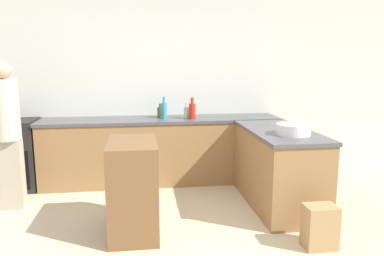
{
  "coord_description": "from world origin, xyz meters",
  "views": [
    {
      "loc": [
        -0.28,
        -2.92,
        1.68
      ],
      "look_at": [
        0.27,
        1.1,
        0.94
      ],
      "focal_mm": 35.0,
      "sensor_mm": 36.0,
      "label": 1
    }
  ],
  "objects_px": {
    "island_table": "(133,187)",
    "person_by_range": "(7,129)",
    "olive_oil_bottle": "(160,112)",
    "hot_sauce_bottle": "(192,111)",
    "dish_soap_bottle": "(164,110)",
    "paper_bag": "(320,227)",
    "mixing_bowl": "(293,129)",
    "range_oven": "(10,155)",
    "vinegar_bottle_clear": "(186,112)"
  },
  "relations": [
    {
      "from": "range_oven",
      "to": "paper_bag",
      "type": "relative_size",
      "value": 2.27
    },
    {
      "from": "vinegar_bottle_clear",
      "to": "hot_sauce_bottle",
      "type": "height_order",
      "value": "hot_sauce_bottle"
    },
    {
      "from": "dish_soap_bottle",
      "to": "paper_bag",
      "type": "relative_size",
      "value": 0.74
    },
    {
      "from": "olive_oil_bottle",
      "to": "dish_soap_bottle",
      "type": "bearing_deg",
      "value": -69.93
    },
    {
      "from": "island_table",
      "to": "dish_soap_bottle",
      "type": "xyz_separation_m",
      "value": [
        0.4,
        1.53,
        0.56
      ]
    },
    {
      "from": "range_oven",
      "to": "dish_soap_bottle",
      "type": "xyz_separation_m",
      "value": [
        2.05,
        -0.03,
        0.56
      ]
    },
    {
      "from": "dish_soap_bottle",
      "to": "person_by_range",
      "type": "relative_size",
      "value": 0.18
    },
    {
      "from": "vinegar_bottle_clear",
      "to": "person_by_range",
      "type": "distance_m",
      "value": 2.22
    },
    {
      "from": "range_oven",
      "to": "hot_sauce_bottle",
      "type": "height_order",
      "value": "hot_sauce_bottle"
    },
    {
      "from": "hot_sauce_bottle",
      "to": "paper_bag",
      "type": "distance_m",
      "value": 2.32
    },
    {
      "from": "island_table",
      "to": "dish_soap_bottle",
      "type": "distance_m",
      "value": 1.68
    },
    {
      "from": "vinegar_bottle_clear",
      "to": "dish_soap_bottle",
      "type": "distance_m",
      "value": 0.31
    },
    {
      "from": "island_table",
      "to": "hot_sauce_bottle",
      "type": "xyz_separation_m",
      "value": [
        0.78,
        1.43,
        0.55
      ]
    },
    {
      "from": "olive_oil_bottle",
      "to": "hot_sauce_bottle",
      "type": "xyz_separation_m",
      "value": [
        0.42,
        -0.22,
        0.04
      ]
    },
    {
      "from": "range_oven",
      "to": "paper_bag",
      "type": "height_order",
      "value": "range_oven"
    },
    {
      "from": "range_oven",
      "to": "island_table",
      "type": "bearing_deg",
      "value": -43.52
    },
    {
      "from": "paper_bag",
      "to": "hot_sauce_bottle",
      "type": "bearing_deg",
      "value": 114.13
    },
    {
      "from": "island_table",
      "to": "paper_bag",
      "type": "height_order",
      "value": "island_table"
    },
    {
      "from": "island_table",
      "to": "dish_soap_bottle",
      "type": "bearing_deg",
      "value": 75.21
    },
    {
      "from": "hot_sauce_bottle",
      "to": "olive_oil_bottle",
      "type": "bearing_deg",
      "value": 152.03
    },
    {
      "from": "range_oven",
      "to": "mixing_bowl",
      "type": "distance_m",
      "value": 3.64
    },
    {
      "from": "dish_soap_bottle",
      "to": "hot_sauce_bottle",
      "type": "distance_m",
      "value": 0.39
    },
    {
      "from": "vinegar_bottle_clear",
      "to": "dish_soap_bottle",
      "type": "xyz_separation_m",
      "value": [
        -0.31,
        0.01,
        0.03
      ]
    },
    {
      "from": "dish_soap_bottle",
      "to": "mixing_bowl",
      "type": "bearing_deg",
      "value": -45.82
    },
    {
      "from": "hot_sauce_bottle",
      "to": "vinegar_bottle_clear",
      "type": "bearing_deg",
      "value": 129.23
    },
    {
      "from": "island_table",
      "to": "range_oven",
      "type": "bearing_deg",
      "value": 136.48
    },
    {
      "from": "dish_soap_bottle",
      "to": "person_by_range",
      "type": "distance_m",
      "value": 1.94
    },
    {
      "from": "island_table",
      "to": "vinegar_bottle_clear",
      "type": "relative_size",
      "value": 4.32
    },
    {
      "from": "vinegar_bottle_clear",
      "to": "paper_bag",
      "type": "distance_m",
      "value": 2.41
    },
    {
      "from": "range_oven",
      "to": "vinegar_bottle_clear",
      "type": "height_order",
      "value": "vinegar_bottle_clear"
    },
    {
      "from": "mixing_bowl",
      "to": "paper_bag",
      "type": "xyz_separation_m",
      "value": [
        -0.03,
        -0.76,
        -0.76
      ]
    },
    {
      "from": "olive_oil_bottle",
      "to": "hot_sauce_bottle",
      "type": "bearing_deg",
      "value": -27.97
    },
    {
      "from": "island_table",
      "to": "paper_bag",
      "type": "bearing_deg",
      "value": -18.32
    },
    {
      "from": "dish_soap_bottle",
      "to": "paper_bag",
      "type": "distance_m",
      "value": 2.57
    },
    {
      "from": "island_table",
      "to": "dish_soap_bottle",
      "type": "height_order",
      "value": "dish_soap_bottle"
    },
    {
      "from": "dish_soap_bottle",
      "to": "person_by_range",
      "type": "xyz_separation_m",
      "value": [
        -1.8,
        -0.72,
        -0.09
      ]
    },
    {
      "from": "island_table",
      "to": "person_by_range",
      "type": "relative_size",
      "value": 0.55
    },
    {
      "from": "olive_oil_bottle",
      "to": "paper_bag",
      "type": "xyz_separation_m",
      "value": [
        1.31,
        -2.21,
        -0.77
      ]
    },
    {
      "from": "island_table",
      "to": "vinegar_bottle_clear",
      "type": "height_order",
      "value": "vinegar_bottle_clear"
    },
    {
      "from": "paper_bag",
      "to": "person_by_range",
      "type": "bearing_deg",
      "value": 155.98
    },
    {
      "from": "olive_oil_bottle",
      "to": "hot_sauce_bottle",
      "type": "height_order",
      "value": "hot_sauce_bottle"
    },
    {
      "from": "mixing_bowl",
      "to": "person_by_range",
      "type": "relative_size",
      "value": 0.21
    },
    {
      "from": "mixing_bowl",
      "to": "olive_oil_bottle",
      "type": "xyz_separation_m",
      "value": [
        -1.34,
        1.45,
        0.02
      ]
    },
    {
      "from": "vinegar_bottle_clear",
      "to": "mixing_bowl",
      "type": "bearing_deg",
      "value": -53.12
    },
    {
      "from": "range_oven",
      "to": "olive_oil_bottle",
      "type": "bearing_deg",
      "value": 2.69
    },
    {
      "from": "hot_sauce_bottle",
      "to": "person_by_range",
      "type": "relative_size",
      "value": 0.17
    },
    {
      "from": "island_table",
      "to": "mixing_bowl",
      "type": "height_order",
      "value": "mixing_bowl"
    },
    {
      "from": "island_table",
      "to": "paper_bag",
      "type": "xyz_separation_m",
      "value": [
        1.67,
        -0.55,
        -0.26
      ]
    },
    {
      "from": "vinegar_bottle_clear",
      "to": "paper_bag",
      "type": "xyz_separation_m",
      "value": [
        0.96,
        -2.07,
        -0.78
      ]
    },
    {
      "from": "vinegar_bottle_clear",
      "to": "hot_sauce_bottle",
      "type": "bearing_deg",
      "value": -50.77
    }
  ]
}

